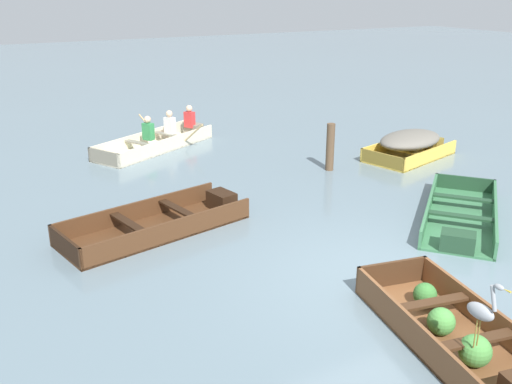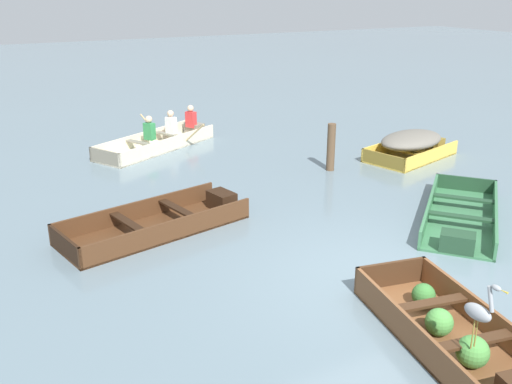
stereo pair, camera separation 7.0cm
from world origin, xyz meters
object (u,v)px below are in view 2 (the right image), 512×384
at_px(skiff_dark_varnish_mid_moored, 162,222).
at_px(mooring_post, 331,147).
at_px(dinghy_wooden_brown_foreground, 454,336).
at_px(rowboat_cream_with_crew, 162,139).
at_px(heron_on_dinghy, 479,311).
at_px(skiff_yellow_near_moored, 412,143).
at_px(skiff_green_far_moored, 461,217).

xyz_separation_m(skiff_dark_varnish_mid_moored, mooring_post, (4.61, 1.44, 0.43)).
distance_m(dinghy_wooden_brown_foreground, skiff_dark_varnish_mid_moored, 5.40).
height_order(rowboat_cream_with_crew, mooring_post, mooring_post).
bearing_deg(rowboat_cream_with_crew, mooring_post, -53.24).
height_order(heron_on_dinghy, mooring_post, heron_on_dinghy).
height_order(dinghy_wooden_brown_foreground, heron_on_dinghy, heron_on_dinghy).
distance_m(rowboat_cream_with_crew, heron_on_dinghy, 10.81).
xyz_separation_m(skiff_yellow_near_moored, rowboat_cream_with_crew, (-5.22, 3.89, -0.17)).
relative_size(rowboat_cream_with_crew, mooring_post, 3.26).
height_order(dinghy_wooden_brown_foreground, skiff_green_far_moored, dinghy_wooden_brown_foreground).
bearing_deg(mooring_post, heron_on_dinghy, -112.88).
bearing_deg(mooring_post, skiff_yellow_near_moored, -2.22).
xyz_separation_m(skiff_green_far_moored, mooring_post, (-0.33, 3.72, 0.45)).
distance_m(dinghy_wooden_brown_foreground, rowboat_cream_with_crew, 10.27).
distance_m(skiff_green_far_moored, rowboat_cream_with_crew, 8.15).
bearing_deg(skiff_dark_varnish_mid_moored, dinghy_wooden_brown_foreground, -68.81).
bearing_deg(rowboat_cream_with_crew, skiff_dark_varnish_mid_moored, -108.73).
bearing_deg(skiff_green_far_moored, skiff_dark_varnish_mid_moored, 155.15).
height_order(dinghy_wooden_brown_foreground, skiff_dark_varnish_mid_moored, dinghy_wooden_brown_foreground).
xyz_separation_m(rowboat_cream_with_crew, heron_on_dinghy, (-0.12, -10.79, 0.67)).
xyz_separation_m(skiff_green_far_moored, heron_on_dinghy, (-3.28, -3.27, 0.77)).
height_order(skiff_green_far_moored, rowboat_cream_with_crew, rowboat_cream_with_crew).
bearing_deg(skiff_green_far_moored, dinghy_wooden_brown_foreground, -137.33).
xyz_separation_m(skiff_yellow_near_moored, heron_on_dinghy, (-5.34, -6.90, 0.50)).
relative_size(skiff_yellow_near_moored, mooring_post, 2.37).
distance_m(dinghy_wooden_brown_foreground, skiff_green_far_moored, 4.06).
bearing_deg(skiff_green_far_moored, heron_on_dinghy, -135.05).
bearing_deg(mooring_post, dinghy_wooden_brown_foreground, -112.31).
bearing_deg(heron_on_dinghy, skiff_yellow_near_moored, 52.27).
bearing_deg(skiff_dark_varnish_mid_moored, skiff_yellow_near_moored, 10.88).
bearing_deg(skiff_dark_varnish_mid_moored, heron_on_dinghy, -73.40).
distance_m(skiff_yellow_near_moored, heron_on_dinghy, 8.74).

